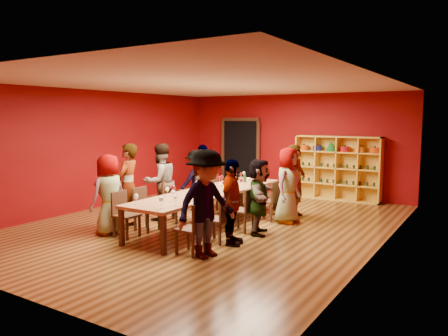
{
  "coord_description": "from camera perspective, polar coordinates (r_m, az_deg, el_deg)",
  "views": [
    {
      "loc": [
        5.16,
        -7.69,
        2.32
      ],
      "look_at": [
        -0.17,
        0.79,
        1.15
      ],
      "focal_mm": 35.0,
      "sensor_mm": 36.0,
      "label": 1
    }
  ],
  "objects": [
    {
      "name": "person_right_2",
      "position": [
        8.68,
        4.6,
        -3.75
      ],
      "size": [
        0.89,
        1.45,
        1.51
      ],
      "primitive_type": "imported",
      "rotation": [
        0.0,
        0.0,
        1.95
      ],
      "color": "silver",
      "rests_on": "ground"
    },
    {
      "name": "wine_glass_20",
      "position": [
        8.78,
        -7.42,
        -2.82
      ],
      "size": [
        0.07,
        0.07,
        0.18
      ],
      "color": "white",
      "rests_on": "tasting_table"
    },
    {
      "name": "person_right_1",
      "position": [
        7.92,
        1.02,
        -4.52
      ],
      "size": [
        0.66,
        1.0,
        1.57
      ],
      "primitive_type": "imported",
      "rotation": [
        0.0,
        0.0,
        1.85
      ],
      "color": "white",
      "rests_on": "ground"
    },
    {
      "name": "chair_person_left_4",
      "position": [
        11.27,
        -0.94,
        -2.65
      ],
      "size": [
        0.42,
        0.42,
        0.89
      ],
      "color": "black",
      "rests_on": "ground"
    },
    {
      "name": "wine_glass_22",
      "position": [
        11.01,
        2.22,
        -0.86
      ],
      "size": [
        0.07,
        0.07,
        0.18
      ],
      "color": "white",
      "rests_on": "tasting_table"
    },
    {
      "name": "chair_person_right_2",
      "position": [
        8.88,
        2.77,
        -5.21
      ],
      "size": [
        0.42,
        0.42,
        0.89
      ],
      "color": "black",
      "rests_on": "ground"
    },
    {
      "name": "carafe_b",
      "position": [
        8.71,
        -3.63,
        -3.05
      ],
      "size": [
        0.11,
        0.11,
        0.23
      ],
      "color": "white",
      "rests_on": "tasting_table"
    },
    {
      "name": "chair_person_right_0",
      "position": [
        7.44,
        -3.88,
        -7.55
      ],
      "size": [
        0.42,
        0.42,
        0.89
      ],
      "color": "black",
      "rests_on": "ground"
    },
    {
      "name": "wine_glass_16",
      "position": [
        7.62,
        -8.22,
        -4.12
      ],
      "size": [
        0.09,
        0.09,
        0.21
      ],
      "color": "white",
      "rests_on": "tasting_table"
    },
    {
      "name": "wine_glass_15",
      "position": [
        8.38,
        -3.44,
        -3.25
      ],
      "size": [
        0.07,
        0.07,
        0.18
      ],
      "color": "white",
      "rests_on": "tasting_table"
    },
    {
      "name": "wine_glass_17",
      "position": [
        8.56,
        -2.59,
        -2.87
      ],
      "size": [
        0.09,
        0.09,
        0.21
      ],
      "color": "white",
      "rests_on": "tasting_table"
    },
    {
      "name": "wine_bottle",
      "position": [
        10.56,
        2.72,
        -1.33
      ],
      "size": [
        0.08,
        0.08,
        0.27
      ],
      "color": "#133418",
      "rests_on": "tasting_table"
    },
    {
      "name": "tasting_table",
      "position": [
        9.4,
        -1.71,
        -3.27
      ],
      "size": [
        1.1,
        4.5,
        0.75
      ],
      "color": "#A66F45",
      "rests_on": "ground"
    },
    {
      "name": "chair_person_left_3",
      "position": [
        10.82,
        -2.54,
        -3.05
      ],
      "size": [
        0.42,
        0.42,
        0.89
      ],
      "color": "black",
      "rests_on": "ground"
    },
    {
      "name": "wine_glass_6",
      "position": [
        9.55,
        -0.04,
        -1.98
      ],
      "size": [
        0.07,
        0.07,
        0.18
      ],
      "color": "white",
      "rests_on": "tasting_table"
    },
    {
      "name": "wine_glass_19",
      "position": [
        8.81,
        -6.61,
        -2.63
      ],
      "size": [
        0.09,
        0.09,
        0.21
      ],
      "color": "white",
      "rests_on": "tasting_table"
    },
    {
      "name": "chair_person_right_3",
      "position": [
        9.9,
        6.13,
        -3.99
      ],
      "size": [
        0.42,
        0.42,
        0.89
      ],
      "color": "black",
      "rests_on": "ground"
    },
    {
      "name": "wine_glass_21",
      "position": [
        9.21,
        -0.45,
        -2.33
      ],
      "size": [
        0.07,
        0.07,
        0.18
      ],
      "color": "white",
      "rests_on": "tasting_table"
    },
    {
      "name": "carafe_a",
      "position": [
        9.57,
        -3.0,
        -2.17
      ],
      "size": [
        0.11,
        0.11,
        0.23
      ],
      "color": "white",
      "rests_on": "tasting_table"
    },
    {
      "name": "wine_glass_10",
      "position": [
        10.56,
        1.49,
        -1.0
      ],
      "size": [
        0.09,
        0.09,
        0.22
      ],
      "color": "white",
      "rests_on": "tasting_table"
    },
    {
      "name": "wine_glass_14",
      "position": [
        7.86,
        -6.4,
        -3.9
      ],
      "size": [
        0.08,
        0.08,
        0.19
      ],
      "color": "white",
      "rests_on": "tasting_table"
    },
    {
      "name": "shelving_unit",
      "position": [
        12.66,
        14.63,
        0.39
      ],
      "size": [
        2.4,
        0.4,
        1.8
      ],
      "color": "gold",
      "rests_on": "ground"
    },
    {
      "name": "person_left_0",
      "position": [
        8.94,
        -14.81,
        -3.35
      ],
      "size": [
        0.48,
        0.81,
        1.6
      ],
      "primitive_type": "imported",
      "rotation": [
        0.0,
        0.0,
        -1.65
      ],
      "color": "#5277A8",
      "rests_on": "ground"
    },
    {
      "name": "wine_glass_2",
      "position": [
        10.44,
        -0.27,
        -1.23
      ],
      "size": [
        0.08,
        0.08,
        0.19
      ],
      "color": "white",
      "rests_on": "tasting_table"
    },
    {
      "name": "wine_glass_1",
      "position": [
        8.96,
        -3.89,
        -2.41
      ],
      "size": [
        0.09,
        0.09,
        0.22
      ],
      "color": "white",
      "rests_on": "tasting_table"
    },
    {
      "name": "person_right_3",
      "position": [
        9.68,
        8.34,
        -2.25
      ],
      "size": [
        0.49,
        0.84,
        1.67
      ],
      "primitive_type": "imported",
      "rotation": [
        0.0,
        0.0,
        1.51
      ],
      "color": "silver",
      "rests_on": "ground"
    },
    {
      "name": "wine_glass_4",
      "position": [
        10.82,
        5.45,
        -0.87
      ],
      "size": [
        0.09,
        0.09,
        0.22
      ],
      "color": "white",
      "rests_on": "tasting_table"
    },
    {
      "name": "wine_glass_18",
      "position": [
        9.56,
        -3.56,
        -1.98
      ],
      "size": [
        0.07,
        0.07,
        0.19
      ],
      "color": "white",
      "rests_on": "tasting_table"
    },
    {
      "name": "wine_glass_12",
      "position": [
        9.43,
        -3.5,
        -2.14
      ],
      "size": [
        0.07,
        0.07,
        0.18
      ],
      "color": "white",
      "rests_on": "tasting_table"
    },
    {
      "name": "chair_person_right_1",
      "position": [
        8.1,
        -0.45,
        -6.35
      ],
      "size": [
        0.42,
        0.42,
        0.89
      ],
      "color": "black",
      "rests_on": "ground"
    },
    {
      "name": "person_right_4",
      "position": [
        10.3,
        9.41,
        -1.65
      ],
      "size": [
        0.51,
        0.66,
        1.69
      ],
      "primitive_type": "imported",
      "rotation": [
        0.0,
        0.0,
        1.66
      ],
      "color": "#C58492",
      "rests_on": "ground"
    },
    {
      "name": "person_left_1",
      "position": [
        9.36,
        -12.42,
        -2.29
      ],
      "size": [
        0.64,
        0.76,
        1.78
      ],
      "primitive_type": "imported",
      "rotation": [
        0.0,
        0.0,
        -1.28
      ],
      "color": "#141D39",
      "rests_on": "ground"
    },
    {
      "name": "wine_glass_5",
      "position": [
        10.03,
        3.21,
        -1.55
      ],
      "size": [
        0.08,
        0.08,
        0.19
      ],
      "color": "white",
      "rests_on": "tasting_table"
    },
    {
      "name": "spittoon_bowl",
      "position": [
        8.93,
        -2.48,
        -3.04
      ],
      "size": [
        0.28,
        0.28,
        0.15
      ],
      "primitive_type": "ellipsoid",
      "color": "silver",
      "rests_on": "tasting_table"
    },
    {
      "name": "room_shell",
      "position": [
        9.3,
        -1.73,
        1.6
      ],
      "size": [
        7.1,
        9.1,
        3.04
      ],
      "color": "#523515",
      "rests_on": "ground"
    },
    {
      "name": "wine_glass_11",
      "position": [
        10.23,
        -0.61,
        -1.32
      ],
      "size": [
        0.08,
        0.08,
        0.21
      ],
      "color": "white",
      "rests_on": "tasting_table"
    },
    {
      "name": "wine_glass_8",
      "position": [
        9.21,
        0.27,
        -2.14
      ],
      "size": [
        0.09,
        0.09,
        0.22
      ],
      "color": "white",
      "rests_on": "tasting_table"
    },
    {
      "name": "doorway",
      "position": [
        14.03,
        2.25,
        1.76
      ],
      "size": [
        1.4,
        0.17,
        2.3
      ],
      "color": "black",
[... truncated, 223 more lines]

